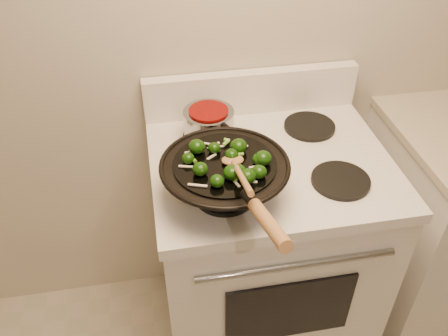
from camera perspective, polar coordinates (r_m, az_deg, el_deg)
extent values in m
plane|color=beige|center=(1.68, 7.83, 18.89)|extent=(3.50, 0.00, 3.50)
cube|color=white|center=(1.88, 4.73, -10.55)|extent=(0.76, 0.64, 0.88)
cube|color=white|center=(1.56, 5.61, 0.50)|extent=(0.78, 0.66, 0.04)
cube|color=white|center=(1.74, 3.30, 9.14)|extent=(0.78, 0.05, 0.16)
cylinder|color=gray|center=(1.42, 8.74, -11.52)|extent=(0.60, 0.02, 0.02)
cube|color=black|center=(1.61, 7.86, -16.63)|extent=(0.42, 0.01, 0.28)
cylinder|color=black|center=(1.40, 0.09, -3.21)|extent=(0.18, 0.18, 0.01)
cylinder|color=black|center=(1.49, 13.85, -1.46)|extent=(0.18, 0.18, 0.01)
cylinder|color=black|center=(1.63, -1.81, 3.77)|extent=(0.18, 0.18, 0.01)
cylinder|color=black|center=(1.71, 10.25, 4.96)|extent=(0.18, 0.18, 0.01)
torus|color=black|center=(1.33, 0.09, 0.41)|extent=(0.37, 0.37, 0.01)
cylinder|color=black|center=(1.32, 0.09, 0.51)|extent=(0.29, 0.29, 0.01)
cylinder|color=black|center=(1.14, 3.10, -3.64)|extent=(0.04, 0.07, 0.04)
cylinder|color=#A37040|center=(1.03, 5.43, -6.75)|extent=(0.05, 0.20, 0.08)
ellipsoid|color=#113207|center=(1.35, -1.19, 2.44)|extent=(0.04, 0.04, 0.03)
cylinder|color=#44782B|center=(1.36, -0.72, 2.20)|extent=(0.02, 0.02, 0.01)
ellipsoid|color=#113207|center=(1.31, 4.21, 1.07)|extent=(0.04, 0.04, 0.03)
ellipsoid|color=#113207|center=(1.27, -2.89, -0.12)|extent=(0.04, 0.04, 0.04)
ellipsoid|color=#113207|center=(1.25, 2.84, -0.98)|extent=(0.05, 0.05, 0.04)
cylinder|color=#44782B|center=(1.26, 3.44, -1.34)|extent=(0.02, 0.02, 0.02)
ellipsoid|color=#113207|center=(1.24, -0.86, -1.57)|extent=(0.04, 0.04, 0.03)
ellipsoid|color=#113207|center=(1.32, -4.35, 1.18)|extent=(0.04, 0.04, 0.03)
ellipsoid|color=#113207|center=(1.35, -3.30, 2.59)|extent=(0.05, 0.05, 0.04)
cylinder|color=#44782B|center=(1.36, -2.67, 2.20)|extent=(0.02, 0.02, 0.01)
ellipsoid|color=#113207|center=(1.35, 1.77, 2.65)|extent=(0.05, 0.05, 0.04)
ellipsoid|color=#113207|center=(1.33, 0.92, 1.61)|extent=(0.04, 0.04, 0.03)
ellipsoid|color=#113207|center=(1.26, 0.96, -0.56)|extent=(0.05, 0.05, 0.04)
cylinder|color=#44782B|center=(1.27, 1.58, -0.94)|extent=(0.02, 0.02, 0.02)
ellipsoid|color=#113207|center=(1.31, 4.73, 1.20)|extent=(0.05, 0.05, 0.04)
ellipsoid|color=#113207|center=(1.27, 4.25, -0.45)|extent=(0.04, 0.04, 0.04)
ellipsoid|color=#113207|center=(1.27, 1.74, -0.40)|extent=(0.04, 0.04, 0.04)
cylinder|color=#44782B|center=(1.28, 2.31, -0.74)|extent=(0.02, 0.02, 0.02)
cube|color=white|center=(1.37, 1.60, 2.35)|extent=(0.04, 0.02, 0.00)
cube|color=white|center=(1.25, 1.40, -1.77)|extent=(0.02, 0.04, 0.00)
cube|color=white|center=(1.31, 3.88, 0.17)|extent=(0.04, 0.01, 0.00)
cube|color=white|center=(1.38, -0.98, 2.54)|extent=(0.05, 0.01, 0.00)
cube|color=white|center=(1.31, -4.50, 0.17)|extent=(0.05, 0.02, 0.00)
cube|color=white|center=(1.36, -3.80, 2.05)|extent=(0.05, 0.02, 0.00)
cube|color=white|center=(1.25, -3.20, -2.09)|extent=(0.05, 0.02, 0.00)
cube|color=white|center=(1.26, 3.08, -1.64)|extent=(0.04, 0.02, 0.00)
cube|color=white|center=(1.27, 3.10, -1.02)|extent=(0.04, 0.04, 0.00)
cube|color=white|center=(1.34, -1.50, 1.36)|extent=(0.03, 0.03, 0.00)
cube|color=white|center=(1.39, -1.52, 2.84)|extent=(0.05, 0.03, 0.00)
cube|color=white|center=(1.38, 2.03, 2.66)|extent=(0.04, 0.01, 0.00)
cylinder|color=#64A334|center=(1.29, 1.40, -0.12)|extent=(0.02, 0.02, 0.01)
cylinder|color=#64A334|center=(1.40, 0.34, 3.37)|extent=(0.02, 0.03, 0.02)
cylinder|color=#64A334|center=(1.38, 0.22, 3.02)|extent=(0.02, 0.01, 0.02)
cylinder|color=#64A334|center=(1.32, -3.61, 0.89)|extent=(0.02, 0.02, 0.02)
cylinder|color=#64A334|center=(1.34, 1.97, 1.68)|extent=(0.03, 0.01, 0.02)
cylinder|color=#64A334|center=(1.26, 1.26, -1.37)|extent=(0.03, 0.02, 0.02)
sphere|color=beige|center=(1.31, 1.65, 0.45)|extent=(0.01, 0.01, 0.01)
sphere|color=beige|center=(1.38, 2.61, 2.60)|extent=(0.01, 0.01, 0.01)
sphere|color=beige|center=(1.39, -0.69, 3.00)|extent=(0.01, 0.01, 0.01)
ellipsoid|color=#A37040|center=(1.32, 1.04, 0.98)|extent=(0.06, 0.05, 0.02)
cylinder|color=#A37040|center=(1.19, 2.08, -1.01)|extent=(0.02, 0.25, 0.11)
cylinder|color=gray|center=(1.60, -1.85, 5.36)|extent=(0.17, 0.17, 0.09)
cylinder|color=#690605|center=(1.57, -1.88, 6.89)|extent=(0.13, 0.13, 0.01)
cylinder|color=black|center=(1.48, 1.02, 4.32)|extent=(0.06, 0.10, 0.02)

